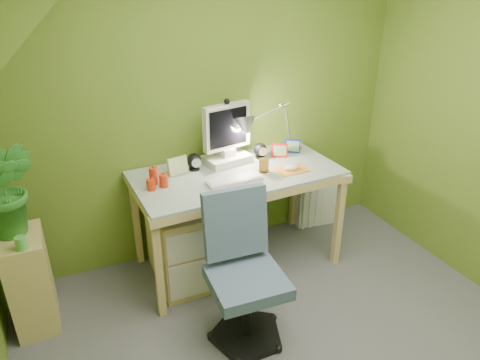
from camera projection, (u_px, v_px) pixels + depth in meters
name	position (u px, v px, depth m)	size (l,w,h in m)	color
wall_back	(207.00, 107.00, 3.32)	(3.20, 0.01, 2.40)	olive
slope_ceiling	(78.00, 74.00, 1.35)	(1.10, 3.20, 1.10)	white
desk	(237.00, 219.00, 3.39)	(1.50, 0.75, 0.80)	tan
monitor	(227.00, 128.00, 3.25)	(0.40, 0.23, 0.55)	beige
speaker_left	(194.00, 162.00, 3.22)	(0.11, 0.11, 0.13)	black
speaker_right	(260.00, 151.00, 3.42)	(0.10, 0.10, 0.12)	black
keyboard	(234.00, 180.00, 3.07)	(0.40, 0.13, 0.02)	silver
mousepad	(292.00, 170.00, 3.25)	(0.23, 0.16, 0.01)	orange
mouse	(292.00, 167.00, 3.24)	(0.12, 0.08, 0.04)	white
amber_tumbler	(264.00, 166.00, 3.20)	(0.07, 0.07, 0.09)	#975E15
candle_cluster	(155.00, 178.00, 2.98)	(0.16, 0.14, 0.12)	red
photo_frame_red	(279.00, 150.00, 3.45)	(0.13, 0.02, 0.11)	red
photo_frame_blue	(292.00, 146.00, 3.54)	(0.13, 0.02, 0.11)	navy
photo_frame_green	(178.00, 166.00, 3.16)	(0.15, 0.02, 0.13)	beige
desk_lamp	(280.00, 116.00, 3.40)	(0.58, 0.25, 0.62)	silver
side_ledge	(30.00, 281.00, 2.82)	(0.25, 0.38, 0.67)	tan
potted_plant	(8.00, 189.00, 2.59)	(0.33, 0.27, 0.60)	#2E7928
green_cup	(21.00, 243.00, 2.54)	(0.06, 0.06, 0.08)	#50A946
task_chair	(247.00, 280.00, 2.64)	(0.50, 0.50, 0.91)	#455971
radiator	(316.00, 203.00, 4.05)	(0.39, 0.16, 0.39)	white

